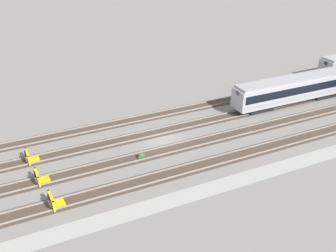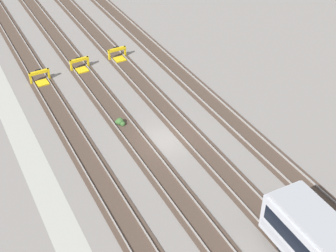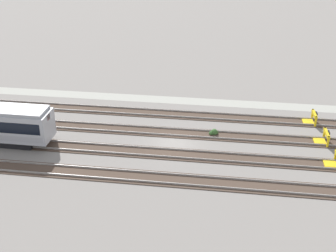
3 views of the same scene
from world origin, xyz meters
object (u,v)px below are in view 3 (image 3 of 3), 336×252
at_px(bumper_stop_nearest_track, 311,118).
at_px(weed_clump, 214,132).
at_px(bumper_stop_near_inner_track, 323,138).
at_px(bumper_stop_middle_track, 335,161).

xyz_separation_m(bumper_stop_nearest_track, weed_clump, (9.89, 4.02, -0.27)).
height_order(bumper_stop_near_inner_track, bumper_stop_middle_track, same).
xyz_separation_m(bumper_stop_middle_track, weed_clump, (10.78, -4.42, -0.27)).
distance_m(bumper_stop_nearest_track, bumper_stop_middle_track, 8.48).
bearing_deg(bumper_stop_nearest_track, bumper_stop_near_inner_track, 97.66).
distance_m(bumper_stop_middle_track, weed_clump, 11.65).
height_order(bumper_stop_nearest_track, bumper_stop_near_inner_track, same).
distance_m(bumper_stop_near_inner_track, weed_clump, 10.46).
distance_m(bumper_stop_nearest_track, bumper_stop_near_inner_track, 4.26).
relative_size(bumper_stop_middle_track, weed_clump, 2.18).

